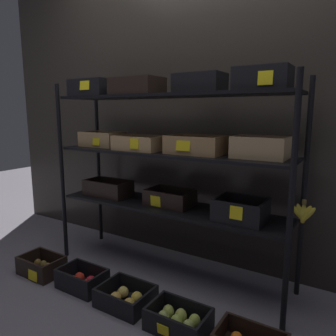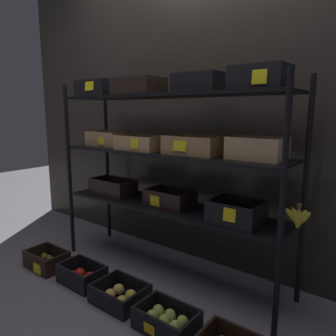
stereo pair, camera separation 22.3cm
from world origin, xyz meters
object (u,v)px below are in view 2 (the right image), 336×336
display_rack (167,148)px  crate_ground_apple_red (82,276)px  crate_ground_apple_gold (120,295)px  crate_ground_pear (167,321)px  crate_ground_kiwi (47,261)px

display_rack → crate_ground_apple_red: 1.07m
crate_ground_apple_gold → crate_ground_pear: 0.39m
crate_ground_apple_gold → crate_ground_apple_red: bearing=-179.5°
crate_ground_apple_red → crate_ground_pear: size_ratio=0.95×
display_rack → crate_ground_apple_gold: bearing=-90.1°
display_rack → crate_ground_apple_gold: size_ratio=5.82×
crate_ground_kiwi → display_rack: bearing=33.0°
display_rack → crate_ground_apple_red: display_rack is taller
crate_ground_apple_gold → display_rack: bearing=89.9°
crate_ground_pear → crate_ground_apple_red: bearing=178.4°
crate_ground_apple_red → crate_ground_apple_gold: 0.38m
crate_ground_kiwi → crate_ground_pear: bearing=0.1°
crate_ground_kiwi → crate_ground_pear: crate_ground_kiwi is taller
crate_ground_apple_red → crate_ground_pear: bearing=-1.6°
crate_ground_apple_gold → crate_ground_pear: size_ratio=0.96×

